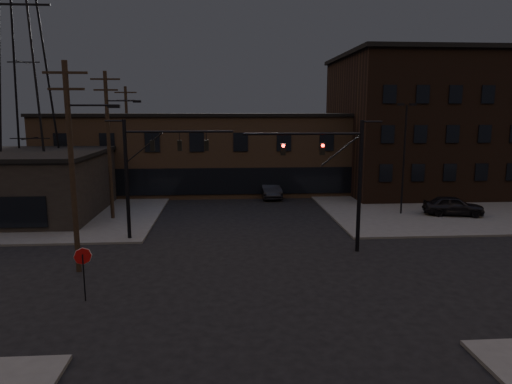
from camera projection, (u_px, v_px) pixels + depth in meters
ground at (258, 280)px, 23.25m from camera, size 140.00×140.00×0.00m
sidewalk_ne at (457, 195)px, 46.39m from camera, size 30.00×30.00×0.15m
sidewalk_nw at (10, 201)px, 43.30m from camera, size 30.00×30.00×0.15m
building_row at (239, 153)px, 50.06m from camera, size 40.00×12.00×8.00m
building_right at (443, 126)px, 49.11m from camera, size 22.00×16.00×14.00m
traffic_signal_near at (341, 172)px, 27.19m from camera, size 7.12×0.24×8.00m
traffic_signal_far at (146, 165)px, 29.77m from camera, size 7.12×0.24×8.00m
stop_sign at (83, 262)px, 20.42m from camera, size 0.72×0.33×2.48m
utility_pole_near at (73, 163)px, 23.53m from camera, size 3.70×0.28×11.00m
utility_pole_mid at (110, 143)px, 35.20m from camera, size 3.70×0.28×11.50m
utility_pole_far at (128, 138)px, 46.98m from camera, size 2.20×0.28×11.00m
transmission_tower at (23, 62)px, 37.50m from camera, size 7.00×7.00×25.00m
lot_light_a at (404, 149)px, 36.95m from camera, size 1.50×0.28×9.14m
lot_light_b at (446, 144)px, 42.29m from camera, size 1.50×0.28×9.14m
parked_car_lot_a at (453, 206)px, 37.10m from camera, size 4.96×2.91×1.59m
parked_car_lot_b at (387, 187)px, 46.60m from camera, size 5.40×2.61×1.52m
car_crossing at (270, 189)px, 45.57m from camera, size 2.09×5.31×1.72m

